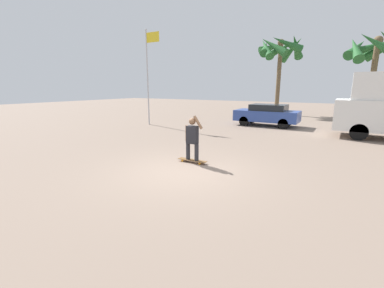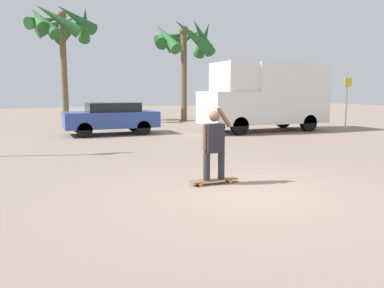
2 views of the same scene
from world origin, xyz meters
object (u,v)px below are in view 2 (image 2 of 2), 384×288
at_px(camper_van, 267,95).
at_px(person_skateboarder, 214,141).
at_px(parked_car_blue, 111,117).
at_px(palm_tree_near_van, 184,40).
at_px(street_sign, 347,97).
at_px(palm_tree_center_background, 60,25).
at_px(skateboard, 214,180).

bearing_deg(camper_van, person_skateboarder, -129.72).
bearing_deg(parked_car_blue, palm_tree_near_van, 44.97).
height_order(camper_van, street_sign, camper_van).
xyz_separation_m(camper_van, parked_car_blue, (-7.15, 1.51, -0.97)).
distance_m(camper_van, street_sign, 3.90).
bearing_deg(palm_tree_center_background, street_sign, -42.07).
bearing_deg(palm_tree_near_van, parked_car_blue, -135.03).
bearing_deg(person_skateboarder, skateboard, 0.00).
bearing_deg(street_sign, skateboard, -146.75).
bearing_deg(skateboard, parked_car_blue, 91.05).
relative_size(camper_van, palm_tree_near_van, 0.97).
height_order(parked_car_blue, palm_tree_center_background, palm_tree_center_background).
xyz_separation_m(skateboard, camper_van, (6.97, 8.39, 1.65)).
xyz_separation_m(skateboard, palm_tree_near_van, (5.63, 15.70, 5.03)).
relative_size(parked_car_blue, palm_tree_center_background, 0.57).
height_order(skateboard, parked_car_blue, parked_car_blue).
distance_m(parked_car_blue, street_sign, 11.21).
height_order(skateboard, person_skateboarder, person_skateboarder).
relative_size(person_skateboarder, palm_tree_near_van, 0.24).
height_order(camper_van, parked_car_blue, camper_van).
xyz_separation_m(person_skateboarder, palm_tree_near_van, (5.63, 15.70, 4.21)).
bearing_deg(camper_van, parked_car_blue, 168.09).
bearing_deg(camper_van, skateboard, -129.72).
height_order(palm_tree_center_background, street_sign, palm_tree_center_background).
relative_size(skateboard, parked_car_blue, 0.26).
distance_m(camper_van, palm_tree_center_background, 13.47).
bearing_deg(street_sign, person_skateboarder, -146.76).
xyz_separation_m(parked_car_blue, palm_tree_center_background, (-1.40, 8.05, 5.11)).
bearing_deg(camper_van, palm_tree_center_background, 131.83).
height_order(camper_van, palm_tree_center_background, palm_tree_center_background).
bearing_deg(camper_van, palm_tree_near_van, 100.37).
distance_m(skateboard, parked_car_blue, 9.92).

